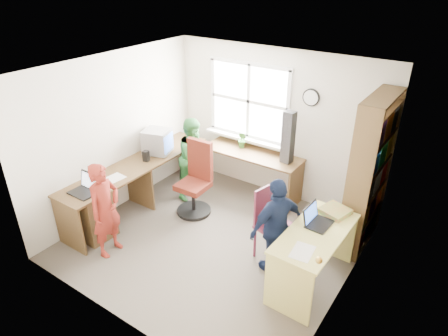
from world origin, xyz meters
name	(u,v)px	position (x,y,z in m)	size (l,w,h in m)	color
room	(218,161)	(0.01, 0.10, 1.22)	(3.64, 3.44, 2.44)	#4B433B
l_desk	(130,194)	(-1.31, -0.28, 0.46)	(2.38, 2.95, 0.75)	brown
right_desk	(314,246)	(1.44, 0.01, 0.54)	(0.63, 1.32, 0.75)	#D6CD6B
bookshelf	(369,177)	(1.65, 1.19, 1.00)	(0.30, 1.02, 2.10)	brown
swivel_chair	(196,183)	(-0.68, 0.49, 0.49)	(0.56, 0.56, 1.15)	black
wooden_chair	(272,220)	(0.78, 0.20, 0.54)	(0.52, 0.52, 1.00)	maroon
crt_monitor	(157,142)	(-1.50, 0.56, 0.95)	(0.49, 0.46, 0.40)	gray
laptop_left	(86,188)	(-1.46, -0.89, 0.81)	(0.36, 0.30, 0.25)	black
laptop_right	(316,219)	(1.37, 0.17, 0.80)	(0.29, 0.35, 0.23)	black
speaker_a	(146,156)	(-1.45, 0.24, 0.83)	(0.10, 0.10, 0.17)	black
speaker_b	(168,143)	(-1.49, 0.81, 0.85)	(0.11, 0.11, 0.19)	black
cd_tower	(288,137)	(0.35, 1.44, 1.16)	(0.18, 0.16, 0.82)	black
game_box	(335,211)	(1.48, 0.50, 0.78)	(0.39, 0.39, 0.06)	red
paper_a	(113,179)	(-1.44, -0.45, 0.75)	(0.25, 0.34, 0.00)	silver
paper_b	(302,252)	(1.46, -0.40, 0.75)	(0.25, 0.33, 0.00)	silver
potted_plant	(242,140)	(-0.49, 1.50, 0.89)	(0.15, 0.12, 0.28)	#31702C
person_red	(106,210)	(-1.02, -0.96, 0.66)	(0.48, 0.31, 1.31)	maroon
person_green	(195,158)	(-0.99, 0.85, 0.68)	(0.66, 0.51, 1.35)	#2E7333
person_navy	(277,226)	(0.96, -0.02, 0.65)	(0.76, 0.32, 1.30)	#121D3A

